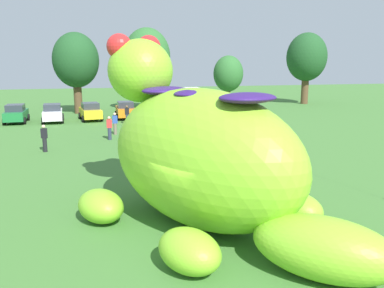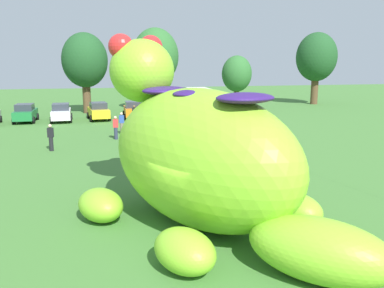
% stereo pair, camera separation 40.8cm
% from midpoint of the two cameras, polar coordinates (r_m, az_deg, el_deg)
% --- Properties ---
extents(ground_plane, '(160.00, 160.00, 0.00)m').
position_cam_midpoint_polar(ground_plane, '(12.74, 0.57, -13.58)').
color(ground_plane, '#427533').
extents(giant_inflatable_creature, '(10.21, 11.18, 6.56)m').
position_cam_midpoint_polar(giant_inflatable_creature, '(13.18, 2.01, -1.65)').
color(giant_inflatable_creature, '#8CD12D').
rests_on(giant_inflatable_creature, ground).
extents(car_green, '(1.96, 4.11, 1.72)m').
position_cam_midpoint_polar(car_green, '(40.06, -22.87, 4.20)').
color(car_green, '#1E7238').
rests_on(car_green, ground).
extents(car_white, '(2.08, 4.17, 1.72)m').
position_cam_midpoint_polar(car_white, '(39.26, -18.25, 4.39)').
color(car_white, white).
rests_on(car_white, ground).
extents(car_yellow, '(2.34, 4.29, 1.72)m').
position_cam_midpoint_polar(car_yellow, '(39.46, -13.20, 4.70)').
color(car_yellow, yellow).
rests_on(car_yellow, ground).
extents(car_orange, '(1.97, 4.12, 1.72)m').
position_cam_midpoint_polar(car_orange, '(39.91, -8.29, 4.96)').
color(car_orange, orange).
rests_on(car_orange, ground).
extents(box_truck, '(2.63, 6.50, 2.95)m').
position_cam_midpoint_polar(box_truck, '(40.93, 1.13, 6.29)').
color(box_truck, '#333842').
rests_on(box_truck, ground).
extents(tree_mid_left, '(4.93, 4.93, 8.75)m').
position_cam_midpoint_polar(tree_mid_left, '(45.06, -15.10, 11.64)').
color(tree_mid_left, brown).
rests_on(tree_mid_left, ground).
extents(tree_centre_left, '(5.32, 5.32, 9.44)m').
position_cam_midpoint_polar(tree_centre_left, '(46.12, -5.10, 12.54)').
color(tree_centre_left, brown).
rests_on(tree_centre_left, ground).
extents(tree_centre, '(3.60, 3.60, 6.38)m').
position_cam_midpoint_polar(tree_centre, '(48.08, 6.79, 10.08)').
color(tree_centre, brown).
rests_on(tree_centre, ground).
extents(tree_centre_right, '(5.35, 5.35, 9.50)m').
position_cam_midpoint_polar(tree_centre_right, '(55.95, 17.90, 11.91)').
color(tree_centre_right, brown).
rests_on(tree_centre_right, ground).
extents(spectator_near_inflatable, '(0.38, 0.26, 1.71)m').
position_cam_midpoint_polar(spectator_near_inflatable, '(28.90, -10.67, 2.34)').
color(spectator_near_inflatable, '#2D334C').
rests_on(spectator_near_inflatable, ground).
extents(spectator_mid_field, '(0.38, 0.26, 1.71)m').
position_cam_midpoint_polar(spectator_mid_field, '(35.25, -5.83, 4.14)').
color(spectator_mid_field, black).
rests_on(spectator_mid_field, ground).
extents(spectator_by_cars, '(0.38, 0.26, 1.71)m').
position_cam_midpoint_polar(spectator_by_cars, '(30.97, -9.86, 2.99)').
color(spectator_by_cars, '#726656').
rests_on(spectator_by_cars, ground).
extents(spectator_wandering, '(0.38, 0.26, 1.71)m').
position_cam_midpoint_polar(spectator_wandering, '(26.09, -19.48, 0.88)').
color(spectator_wandering, black).
rests_on(spectator_wandering, ground).
extents(spectator_far_side, '(0.38, 0.26, 1.71)m').
position_cam_midpoint_polar(spectator_far_side, '(36.10, -8.09, 4.26)').
color(spectator_far_side, '#2D334C').
rests_on(spectator_far_side, ground).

